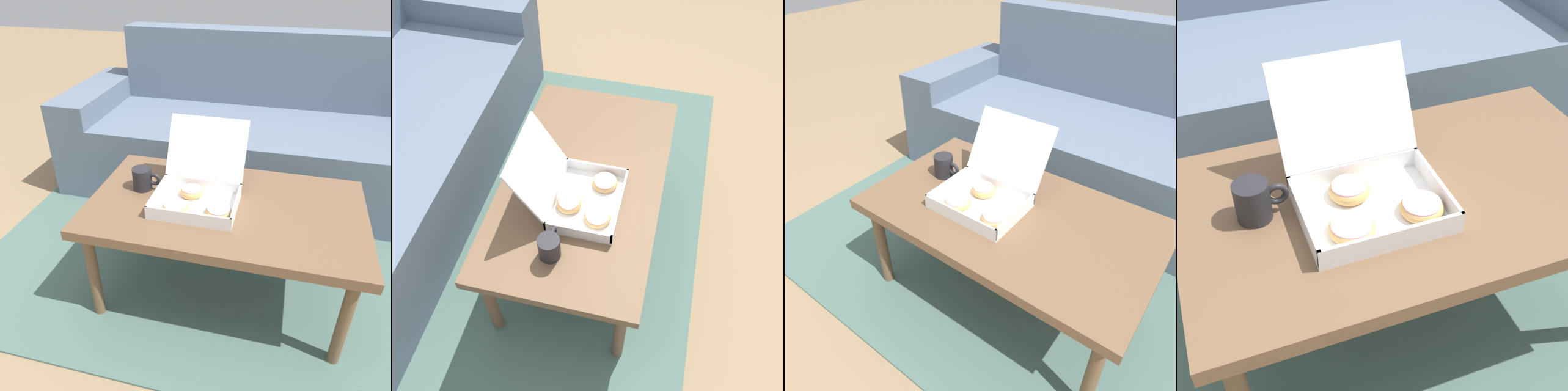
% 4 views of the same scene
% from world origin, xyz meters
% --- Properties ---
extents(ground_plane, '(12.00, 12.00, 0.00)m').
position_xyz_m(ground_plane, '(0.00, 0.00, 0.00)').
color(ground_plane, '#937756').
extents(area_rug, '(2.39, 2.02, 0.01)m').
position_xyz_m(area_rug, '(0.00, 0.30, 0.01)').
color(area_rug, '#4C6B60').
rests_on(area_rug, ground_plane).
extents(couch, '(2.27, 0.87, 0.90)m').
position_xyz_m(couch, '(0.00, 0.83, 0.30)').
color(couch, slate).
rests_on(couch, ground_plane).
extents(coffee_table, '(1.06, 0.62, 0.46)m').
position_xyz_m(coffee_table, '(0.00, -0.19, 0.42)').
color(coffee_table, brown).
rests_on(coffee_table, ground_plane).
extents(pastry_box, '(0.32, 0.37, 0.27)m').
position_xyz_m(pastry_box, '(-0.11, -0.19, 0.52)').
color(pastry_box, white).
rests_on(pastry_box, coffee_table).
extents(coffee_mug, '(0.12, 0.08, 0.09)m').
position_xyz_m(coffee_mug, '(-0.35, -0.15, 0.51)').
color(coffee_mug, '#232328').
rests_on(coffee_mug, coffee_table).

